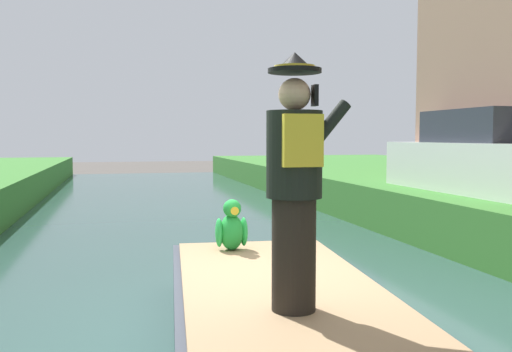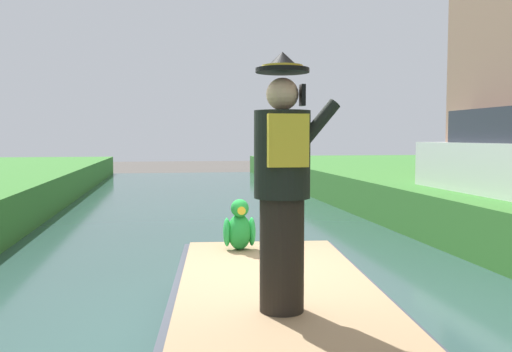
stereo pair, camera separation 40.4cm
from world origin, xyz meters
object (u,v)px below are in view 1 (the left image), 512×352
(boat, at_px, (280,318))
(parrot_plush, at_px, (232,228))
(person_pirate, at_px, (295,183))
(parked_car_white, at_px, (481,157))

(boat, relative_size, parrot_plush, 7.63)
(person_pirate, distance_m, parked_car_white, 7.42)
(boat, distance_m, parked_car_white, 6.95)
(person_pirate, bearing_deg, boat, 80.96)
(boat, distance_m, person_pirate, 1.44)
(boat, xyz_separation_m, parrot_plush, (-0.12, 1.48, 0.55))
(parrot_plush, height_order, parked_car_white, parked_car_white)
(parked_car_white, bearing_deg, person_pirate, -135.59)
(person_pirate, height_order, parked_car_white, person_pirate)
(parrot_plush, relative_size, parked_car_white, 0.14)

